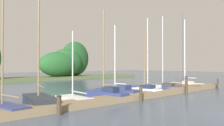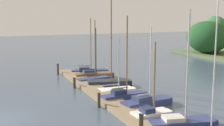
# 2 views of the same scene
# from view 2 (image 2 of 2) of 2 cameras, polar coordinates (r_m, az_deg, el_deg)

# --- Properties ---
(dock_pier) EXTENTS (29.14, 1.80, 0.35)m
(dock_pier) POSITION_cam_2_polar(r_m,az_deg,el_deg) (23.16, 0.45, -7.64)
(dock_pier) COLOR #847051
(dock_pier) RESTS_ON ground
(sailboat_0) EXTENTS (1.88, 4.37, 6.45)m
(sailboat_0) POSITION_cam_2_polar(r_m,az_deg,el_deg) (35.52, -4.27, -1.45)
(sailboat_0) COLOR navy
(sailboat_0) RESTS_ON ground
(sailboat_1) EXTENTS (1.51, 4.37, 5.44)m
(sailboat_1) POSITION_cam_2_polar(r_m,az_deg,el_deg) (33.18, -3.33, -2.14)
(sailboat_1) COLOR brown
(sailboat_1) RESTS_ON ground
(sailboat_2) EXTENTS (1.55, 3.78, 6.32)m
(sailboat_2) POSITION_cam_2_polar(r_m,az_deg,el_deg) (31.18, -3.31, -2.97)
(sailboat_2) COLOR navy
(sailboat_2) RESTS_ON ground
(sailboat_3) EXTENTS (2.25, 4.38, 8.26)m
(sailboat_3) POSITION_cam_2_polar(r_m,az_deg,el_deg) (29.25, -0.35, -3.58)
(sailboat_3) COLOR #232833
(sailboat_3) RESTS_ON ground
(sailboat_4) EXTENTS (1.51, 3.42, 4.94)m
(sailboat_4) POSITION_cam_2_polar(r_m,az_deg,el_deg) (27.04, 1.08, -5.03)
(sailboat_4) COLOR white
(sailboat_4) RESTS_ON ground
(sailboat_5) EXTENTS (1.27, 4.00, 6.78)m
(sailboat_5) POSITION_cam_2_polar(r_m,az_deg,el_deg) (24.56, 2.43, -6.03)
(sailboat_5) COLOR navy
(sailboat_5) RESTS_ON ground
(sailboat_6) EXTENTS (1.90, 4.35, 5.97)m
(sailboat_6) POSITION_cam_2_polar(r_m,az_deg,el_deg) (23.17, 6.78, -7.25)
(sailboat_6) COLOR navy
(sailboat_6) RESTS_ON ground
(sailboat_7) EXTENTS (1.26, 2.83, 5.14)m
(sailboat_7) POSITION_cam_2_polar(r_m,az_deg,el_deg) (20.57, 7.59, -9.36)
(sailboat_7) COLOR white
(sailboat_7) RESTS_ON ground
(sailboat_8) EXTENTS (2.18, 4.49, 7.20)m
(sailboat_8) POSITION_cam_2_polar(r_m,az_deg,el_deg) (19.63, 13.20, -10.54)
(sailboat_8) COLOR navy
(sailboat_8) RESTS_ON ground
(mooring_piling_0) EXTENTS (0.27, 0.27, 1.25)m
(mooring_piling_0) POSITION_cam_2_polar(r_m,az_deg,el_deg) (35.35, -10.17, -1.14)
(mooring_piling_0) COLOR #4C3D28
(mooring_piling_0) RESTS_ON ground
(mooring_piling_1) EXTENTS (0.27, 0.27, 0.99)m
(mooring_piling_1) POSITION_cam_2_polar(r_m,az_deg,el_deg) (28.66, -7.11, -3.75)
(mooring_piling_1) COLOR #3D3323
(mooring_piling_1) RESTS_ON ground
(mooring_piling_2) EXTENTS (0.26, 0.26, 1.12)m
(mooring_piling_2) POSITION_cam_2_polar(r_m,az_deg,el_deg) (22.62, -2.47, -7.04)
(mooring_piling_2) COLOR #3D3323
(mooring_piling_2) RESTS_ON ground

